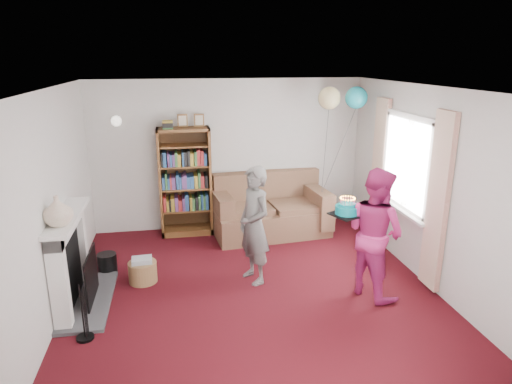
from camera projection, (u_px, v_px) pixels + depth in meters
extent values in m
plane|color=black|center=(254.00, 295.00, 5.64)|extent=(5.00, 5.00, 0.00)
cube|color=silver|center=(228.00, 155.00, 7.65)|extent=(4.50, 0.02, 2.50)
cube|color=silver|center=(48.00, 210.00, 4.90)|extent=(0.02, 5.00, 2.50)
cube|color=silver|center=(433.00, 189.00, 5.66)|extent=(0.02, 5.00, 2.50)
cube|color=white|center=(254.00, 88.00, 4.92)|extent=(4.50, 5.00, 0.01)
cube|color=#3F3F42|center=(88.00, 300.00, 5.48)|extent=(0.55, 1.40, 0.04)
cube|color=white|center=(59.00, 285.00, 4.79)|extent=(0.18, 0.14, 1.06)
cube|color=white|center=(79.00, 244.00, 5.83)|extent=(0.18, 0.14, 1.06)
cube|color=white|center=(65.00, 225.00, 5.18)|extent=(0.18, 1.24, 0.16)
cube|color=white|center=(67.00, 216.00, 5.15)|extent=(0.28, 1.35, 0.05)
cube|color=black|center=(69.00, 267.00, 5.32)|extent=(0.10, 0.80, 0.86)
cube|color=black|center=(91.00, 277.00, 5.40)|extent=(0.02, 0.70, 0.60)
cylinder|color=black|center=(82.00, 312.00, 4.68)|extent=(0.18, 0.18, 0.64)
cylinder|color=black|center=(107.00, 263.00, 6.23)|extent=(0.26, 0.26, 0.26)
cube|color=white|center=(412.00, 117.00, 5.98)|extent=(0.08, 1.30, 0.08)
cube|color=white|center=(403.00, 207.00, 6.34)|extent=(0.08, 1.30, 0.08)
cube|color=white|center=(409.00, 163.00, 6.17)|extent=(0.01, 1.15, 1.20)
cube|color=white|center=(401.00, 209.00, 6.35)|extent=(0.14, 1.32, 0.04)
cube|color=beige|center=(438.00, 203.00, 5.47)|extent=(0.07, 0.38, 2.20)
cube|color=beige|center=(379.00, 170.00, 7.02)|extent=(0.07, 0.38, 2.20)
cylinder|color=gold|center=(117.00, 119.00, 7.11)|extent=(0.04, 0.12, 0.04)
sphere|color=white|center=(116.00, 121.00, 7.03)|extent=(0.16, 0.16, 0.16)
cube|color=#472B14|center=(185.00, 179.00, 7.58)|extent=(0.83, 0.04, 1.76)
cube|color=brown|center=(161.00, 183.00, 7.33)|extent=(0.04, 0.42, 1.76)
cube|color=brown|center=(210.00, 181.00, 7.47)|extent=(0.04, 0.42, 1.76)
cube|color=brown|center=(183.00, 129.00, 7.16)|extent=(0.83, 0.42, 0.04)
cube|color=brown|center=(188.00, 230.00, 7.64)|extent=(0.83, 0.42, 0.10)
cube|color=brown|center=(187.00, 209.00, 7.53)|extent=(0.75, 0.38, 0.03)
cube|color=brown|center=(186.00, 187.00, 7.43)|extent=(0.75, 0.38, 0.02)
cube|color=brown|center=(185.00, 165.00, 7.32)|extent=(0.75, 0.38, 0.02)
cube|color=brown|center=(184.00, 145.00, 7.23)|extent=(0.75, 0.38, 0.02)
cube|color=maroon|center=(168.00, 125.00, 7.08)|extent=(0.16, 0.22, 0.12)
cube|color=brown|center=(183.00, 121.00, 7.17)|extent=(0.16, 0.02, 0.20)
cube|color=brown|center=(199.00, 120.00, 7.21)|extent=(0.16, 0.02, 0.20)
cube|color=brown|center=(270.00, 221.00, 7.57)|extent=(1.84, 0.98, 0.43)
cube|color=brown|center=(266.00, 193.00, 7.81)|extent=(1.84, 0.24, 0.76)
cube|color=brown|center=(222.00, 211.00, 7.37)|extent=(0.24, 0.93, 0.60)
cube|color=brown|center=(317.00, 206.00, 7.64)|extent=(0.24, 0.93, 0.60)
cube|color=brown|center=(246.00, 210.00, 7.35)|extent=(0.78, 0.68, 0.12)
cube|color=brown|center=(296.00, 207.00, 7.49)|extent=(0.78, 0.68, 0.12)
cylinder|color=olive|center=(143.00, 272.00, 5.95)|extent=(0.37, 0.37, 0.27)
cube|color=beige|center=(142.00, 260.00, 5.90)|extent=(0.26, 0.20, 0.06)
imported|color=black|center=(254.00, 225.00, 5.81)|extent=(0.54, 0.66, 1.54)
imported|color=#AD2263|center=(375.00, 233.00, 5.48)|extent=(0.87, 0.95, 1.60)
cube|color=black|center=(347.00, 215.00, 5.45)|extent=(0.34, 0.34, 0.02)
cylinder|color=#0A777F|center=(347.00, 210.00, 5.43)|extent=(0.28, 0.28, 0.10)
cylinder|color=#0A777F|center=(347.00, 205.00, 5.42)|extent=(0.20, 0.20, 0.04)
cylinder|color=pink|center=(354.00, 202.00, 5.42)|extent=(0.01, 0.01, 0.09)
sphere|color=orange|center=(354.00, 198.00, 5.41)|extent=(0.02, 0.02, 0.02)
cylinder|color=pink|center=(353.00, 201.00, 5.45)|extent=(0.01, 0.01, 0.09)
sphere|color=orange|center=(353.00, 197.00, 5.44)|extent=(0.02, 0.02, 0.02)
cylinder|color=pink|center=(351.00, 200.00, 5.47)|extent=(0.01, 0.01, 0.09)
sphere|color=orange|center=(351.00, 197.00, 5.46)|extent=(0.02, 0.02, 0.02)
cylinder|color=pink|center=(348.00, 200.00, 5.49)|extent=(0.01, 0.01, 0.09)
sphere|color=orange|center=(348.00, 196.00, 5.47)|extent=(0.02, 0.02, 0.02)
cylinder|color=pink|center=(345.00, 200.00, 5.49)|extent=(0.01, 0.01, 0.09)
sphere|color=orange|center=(346.00, 196.00, 5.47)|extent=(0.02, 0.02, 0.02)
cylinder|color=pink|center=(343.00, 200.00, 5.48)|extent=(0.01, 0.01, 0.09)
sphere|color=orange|center=(343.00, 196.00, 5.47)|extent=(0.02, 0.02, 0.02)
cylinder|color=pink|center=(341.00, 201.00, 5.46)|extent=(0.01, 0.01, 0.09)
sphere|color=orange|center=(342.00, 197.00, 5.45)|extent=(0.02, 0.02, 0.02)
cylinder|color=pink|center=(340.00, 201.00, 5.44)|extent=(0.01, 0.01, 0.09)
sphere|color=orange|center=(341.00, 197.00, 5.42)|extent=(0.02, 0.02, 0.02)
cylinder|color=pink|center=(340.00, 202.00, 5.41)|extent=(0.01, 0.01, 0.09)
sphere|color=orange|center=(341.00, 198.00, 5.39)|extent=(0.02, 0.02, 0.02)
cylinder|color=pink|center=(341.00, 203.00, 5.38)|extent=(0.01, 0.01, 0.09)
sphere|color=orange|center=(341.00, 199.00, 5.36)|extent=(0.02, 0.02, 0.02)
cylinder|color=pink|center=(343.00, 204.00, 5.35)|extent=(0.01, 0.01, 0.09)
sphere|color=orange|center=(343.00, 200.00, 5.34)|extent=(0.02, 0.02, 0.02)
cylinder|color=pink|center=(345.00, 204.00, 5.34)|extent=(0.01, 0.01, 0.09)
sphere|color=orange|center=(346.00, 200.00, 5.32)|extent=(0.02, 0.02, 0.02)
cylinder|color=pink|center=(348.00, 204.00, 5.33)|extent=(0.01, 0.01, 0.09)
sphere|color=orange|center=(348.00, 200.00, 5.31)|extent=(0.02, 0.02, 0.02)
cylinder|color=pink|center=(351.00, 204.00, 5.33)|extent=(0.01, 0.01, 0.09)
sphere|color=orange|center=(351.00, 200.00, 5.32)|extent=(0.02, 0.02, 0.02)
cylinder|color=pink|center=(353.00, 204.00, 5.34)|extent=(0.01, 0.01, 0.09)
sphere|color=orange|center=(353.00, 200.00, 5.33)|extent=(0.02, 0.02, 0.02)
cylinder|color=pink|center=(354.00, 203.00, 5.36)|extent=(0.01, 0.01, 0.09)
sphere|color=orange|center=(354.00, 199.00, 5.35)|extent=(0.02, 0.02, 0.02)
cylinder|color=pink|center=(355.00, 203.00, 5.39)|extent=(0.01, 0.01, 0.09)
sphere|color=orange|center=(355.00, 199.00, 5.38)|extent=(0.02, 0.02, 0.02)
sphere|color=#3F3F3F|center=(321.00, 194.00, 7.38)|extent=(0.02, 0.02, 0.02)
sphere|color=teal|center=(356.00, 98.00, 7.09)|extent=(0.35, 0.35, 0.35)
sphere|color=#D5C582|center=(329.00, 98.00, 7.02)|extent=(0.35, 0.35, 0.35)
imported|color=beige|center=(58.00, 211.00, 4.77)|extent=(0.35, 0.35, 0.32)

